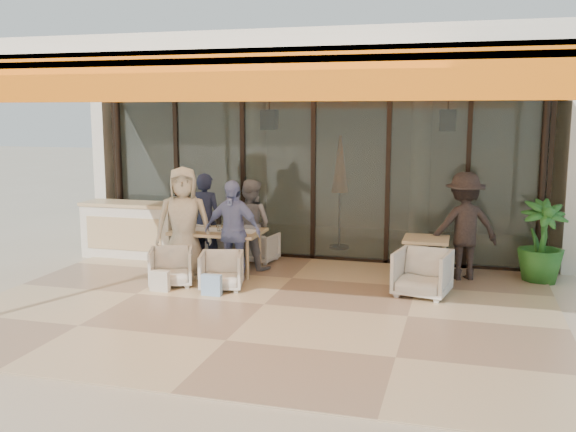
{
  "coord_description": "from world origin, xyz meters",
  "views": [
    {
      "loc": [
        2.65,
        -8.31,
        2.71
      ],
      "look_at": [
        0.1,
        0.9,
        1.15
      ],
      "focal_mm": 40.0,
      "sensor_mm": 36.0,
      "label": 1
    }
  ],
  "objects_px": {
    "diner_cream": "(184,223)",
    "diner_periwinkle": "(232,231)",
    "dining_table": "(218,233)",
    "standing_woman": "(464,227)",
    "chair_near_left": "(171,265)",
    "side_chair": "(422,271)",
    "chair_near_right": "(221,269)",
    "side_table": "(426,245)",
    "chair_far_right": "(260,246)",
    "chair_far_left": "(216,241)",
    "diner_navy": "(205,220)",
    "potted_palm": "(542,241)",
    "host_counter": "(132,229)",
    "diner_grey": "(251,224)"
  },
  "relations": [
    {
      "from": "diner_navy",
      "to": "side_table",
      "type": "height_order",
      "value": "diner_navy"
    },
    {
      "from": "diner_periwinkle",
      "to": "dining_table",
      "type": "bearing_deg",
      "value": 139.35
    },
    {
      "from": "chair_far_right",
      "to": "standing_woman",
      "type": "distance_m",
      "value": 3.61
    },
    {
      "from": "diner_navy",
      "to": "side_table",
      "type": "xyz_separation_m",
      "value": [
        3.83,
        -0.21,
        -0.19
      ]
    },
    {
      "from": "dining_table",
      "to": "standing_woman",
      "type": "xyz_separation_m",
      "value": [
        3.98,
        0.66,
        0.19
      ]
    },
    {
      "from": "chair_far_right",
      "to": "diner_navy",
      "type": "relative_size",
      "value": 0.36
    },
    {
      "from": "host_counter",
      "to": "diner_navy",
      "type": "distance_m",
      "value": 1.66
    },
    {
      "from": "diner_periwinkle",
      "to": "side_chair",
      "type": "distance_m",
      "value": 3.02
    },
    {
      "from": "standing_woman",
      "to": "host_counter",
      "type": "bearing_deg",
      "value": -21.23
    },
    {
      "from": "diner_navy",
      "to": "diner_grey",
      "type": "distance_m",
      "value": 0.84
    },
    {
      "from": "side_table",
      "to": "standing_woman",
      "type": "height_order",
      "value": "standing_woman"
    },
    {
      "from": "diner_navy",
      "to": "side_chair",
      "type": "height_order",
      "value": "diner_navy"
    },
    {
      "from": "chair_far_left",
      "to": "diner_cream",
      "type": "distance_m",
      "value": 1.51
    },
    {
      "from": "host_counter",
      "to": "diner_grey",
      "type": "relative_size",
      "value": 1.18
    },
    {
      "from": "diner_periwinkle",
      "to": "side_table",
      "type": "relative_size",
      "value": 2.21
    },
    {
      "from": "chair_near_left",
      "to": "potted_palm",
      "type": "relative_size",
      "value": 0.51
    },
    {
      "from": "side_chair",
      "to": "standing_woman",
      "type": "bearing_deg",
      "value": 75.27
    },
    {
      "from": "standing_woman",
      "to": "diner_navy",
      "type": "bearing_deg",
      "value": -17.82
    },
    {
      "from": "chair_near_left",
      "to": "chair_near_right",
      "type": "distance_m",
      "value": 0.84
    },
    {
      "from": "diner_grey",
      "to": "diner_cream",
      "type": "xyz_separation_m",
      "value": [
        -0.84,
        -0.9,
        0.13
      ]
    },
    {
      "from": "standing_woman",
      "to": "chair_far_left",
      "type": "bearing_deg",
      "value": -24.33
    },
    {
      "from": "side_table",
      "to": "host_counter",
      "type": "bearing_deg",
      "value": 174.9
    },
    {
      "from": "standing_woman",
      "to": "chair_far_right",
      "type": "bearing_deg",
      "value": -25.21
    },
    {
      "from": "chair_near_right",
      "to": "chair_far_right",
      "type": "bearing_deg",
      "value": 74.99
    },
    {
      "from": "chair_near_left",
      "to": "diner_periwinkle",
      "type": "relative_size",
      "value": 0.41
    },
    {
      "from": "chair_near_right",
      "to": "diner_navy",
      "type": "bearing_deg",
      "value": 105.96
    },
    {
      "from": "potted_palm",
      "to": "chair_far_left",
      "type": "bearing_deg",
      "value": 179.1
    },
    {
      "from": "dining_table",
      "to": "potted_palm",
      "type": "xyz_separation_m",
      "value": [
        5.19,
        0.86,
        -0.02
      ]
    },
    {
      "from": "chair_near_right",
      "to": "host_counter",
      "type": "bearing_deg",
      "value": 130.57
    },
    {
      "from": "chair_far_right",
      "to": "side_table",
      "type": "height_order",
      "value": "side_table"
    },
    {
      "from": "chair_near_left",
      "to": "side_table",
      "type": "xyz_separation_m",
      "value": [
        3.83,
        1.19,
        0.3
      ]
    },
    {
      "from": "chair_far_right",
      "to": "diner_cream",
      "type": "distance_m",
      "value": 1.75
    },
    {
      "from": "host_counter",
      "to": "diner_cream",
      "type": "bearing_deg",
      "value": -36.21
    },
    {
      "from": "diner_navy",
      "to": "standing_woman",
      "type": "relative_size",
      "value": 0.94
    },
    {
      "from": "standing_woman",
      "to": "potted_palm",
      "type": "height_order",
      "value": "standing_woman"
    },
    {
      "from": "diner_grey",
      "to": "standing_woman",
      "type": "bearing_deg",
      "value": -161.65
    },
    {
      "from": "diner_cream",
      "to": "potted_palm",
      "type": "relative_size",
      "value": 1.39
    },
    {
      "from": "host_counter",
      "to": "chair_far_right",
      "type": "xyz_separation_m",
      "value": [
        2.45,
        0.22,
        -0.23
      ]
    },
    {
      "from": "diner_periwinkle",
      "to": "standing_woman",
      "type": "relative_size",
      "value": 0.94
    },
    {
      "from": "host_counter",
      "to": "chair_near_right",
      "type": "bearing_deg",
      "value": -34.42
    },
    {
      "from": "dining_table",
      "to": "diner_cream",
      "type": "relative_size",
      "value": 0.82
    },
    {
      "from": "dining_table",
      "to": "diner_grey",
      "type": "xyz_separation_m",
      "value": [
        0.43,
        0.44,
        0.1
      ]
    },
    {
      "from": "diner_navy",
      "to": "diner_grey",
      "type": "xyz_separation_m",
      "value": [
        0.84,
        0.0,
        -0.04
      ]
    },
    {
      "from": "chair_near_left",
      "to": "side_chair",
      "type": "bearing_deg",
      "value": -15.11
    },
    {
      "from": "side_chair",
      "to": "potted_palm",
      "type": "relative_size",
      "value": 0.59
    },
    {
      "from": "chair_near_right",
      "to": "diner_cream",
      "type": "bearing_deg",
      "value": 134.23
    },
    {
      "from": "diner_cream",
      "to": "diner_periwinkle",
      "type": "height_order",
      "value": "diner_cream"
    },
    {
      "from": "chair_far_right",
      "to": "side_chair",
      "type": "height_order",
      "value": "side_chair"
    },
    {
      "from": "chair_near_left",
      "to": "diner_cream",
      "type": "xyz_separation_m",
      "value": [
        0.0,
        0.5,
        0.58
      ]
    },
    {
      "from": "dining_table",
      "to": "standing_woman",
      "type": "bearing_deg",
      "value": 9.37
    }
  ]
}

